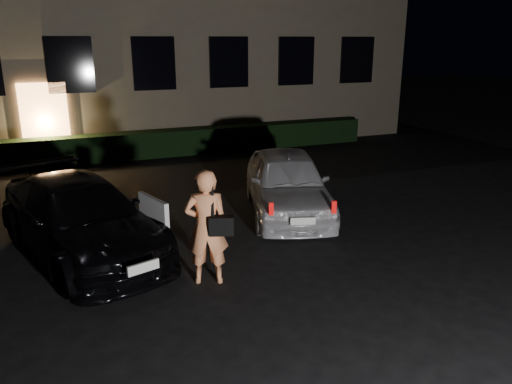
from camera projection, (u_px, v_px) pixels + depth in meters
name	position (u px, v px, depth m)	size (l,w,h in m)	color
ground	(306.00, 300.00, 7.52)	(80.00, 80.00, 0.00)	black
hedge	(161.00, 143.00, 16.70)	(15.00, 0.70, 0.85)	black
sedan	(80.00, 218.00, 9.01)	(3.22, 5.04, 1.36)	black
hatch	(287.00, 182.00, 11.15)	(2.82, 4.46, 1.42)	silver
man	(207.00, 227.00, 7.83)	(0.79, 0.66, 1.88)	#F8945D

